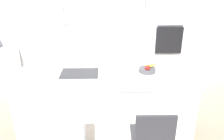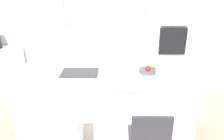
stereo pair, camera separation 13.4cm
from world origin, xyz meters
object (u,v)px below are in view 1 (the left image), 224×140
at_px(fruit_bowl, 147,69).
at_px(chair_middle, 152,137).
at_px(microwave, 171,17).
at_px(oven, 169,40).
at_px(chair_near, 66,138).

bearing_deg(fruit_bowl, chair_middle, -94.28).
bearing_deg(chair_middle, fruit_bowl, 85.72).
distance_m(microwave, oven, 0.50).
bearing_deg(fruit_bowl, microwave, 65.62).
xyz_separation_m(fruit_bowl, chair_near, (-1.11, -0.96, -0.48)).
relative_size(chair_near, chair_middle, 1.00).
xyz_separation_m(fruit_bowl, microwave, (0.70, 1.55, 0.51)).
relative_size(fruit_bowl, oven, 0.46).
height_order(oven, chair_middle, oven).
xyz_separation_m(fruit_bowl, oven, (0.70, 1.55, 0.01)).
height_order(microwave, chair_near, microwave).
relative_size(microwave, oven, 0.96).
height_order(fruit_bowl, chair_near, fruit_bowl).
bearing_deg(oven, chair_middle, -107.15).
bearing_deg(microwave, chair_near, -125.79).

